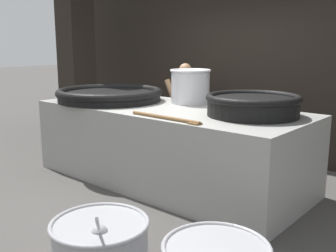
# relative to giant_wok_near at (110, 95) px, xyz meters

# --- Properties ---
(ground_plane) EXTENTS (60.00, 60.00, 0.00)m
(ground_plane) POSITION_rel_giant_wok_near_xyz_m (1.04, 0.11, -1.12)
(ground_plane) COLOR #474442
(back_wall) EXTENTS (8.62, 0.24, 4.02)m
(back_wall) POSITION_rel_giant_wok_near_xyz_m (1.04, 2.13, 0.89)
(back_wall) COLOR black
(back_wall) RESTS_ON ground_plane
(support_pillar) EXTENTS (0.51, 0.51, 4.02)m
(support_pillar) POSITION_rel_giant_wok_near_xyz_m (-1.82, 0.77, 0.89)
(support_pillar) COLOR black
(support_pillar) RESTS_ON ground_plane
(hearth_platform) EXTENTS (3.75, 1.57, 1.03)m
(hearth_platform) POSITION_rel_giant_wok_near_xyz_m (1.04, 0.11, -0.61)
(hearth_platform) COLOR gray
(hearth_platform) RESTS_ON ground_plane
(giant_wok_near) EXTENTS (1.56, 1.56, 0.19)m
(giant_wok_near) POSITION_rel_giant_wok_near_xyz_m (0.00, 0.00, 0.00)
(giant_wok_near) COLOR black
(giant_wok_near) RESTS_ON hearth_platform
(giant_wok_far) EXTENTS (1.10, 1.10, 0.25)m
(giant_wok_far) POSITION_rel_giant_wok_near_xyz_m (2.22, 0.26, 0.04)
(giant_wok_far) COLOR black
(giant_wok_far) RESTS_ON hearth_platform
(stock_pot) EXTENTS (0.58, 0.58, 0.48)m
(stock_pot) POSITION_rel_giant_wok_near_xyz_m (1.04, 0.59, 0.15)
(stock_pot) COLOR silver
(stock_pot) RESTS_ON hearth_platform
(stirring_paddle) EXTENTS (1.00, 0.10, 0.04)m
(stirring_paddle) POSITION_rel_giant_wok_near_xyz_m (1.64, -0.57, -0.08)
(stirring_paddle) COLOR brown
(stirring_paddle) RESTS_ON hearth_platform
(cook) EXTENTS (0.37, 0.57, 1.54)m
(cook) POSITION_rel_giant_wok_near_xyz_m (0.34, 1.35, -0.29)
(cook) COLOR #9E7551
(cook) RESTS_ON ground_plane
(prep_bowl_vegetables) EXTENTS (0.94, 0.86, 0.73)m
(prep_bowl_vegetables) POSITION_rel_giant_wok_near_xyz_m (2.01, -1.88, -0.90)
(prep_bowl_vegetables) COLOR #9E9EA3
(prep_bowl_vegetables) RESTS_ON ground_plane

